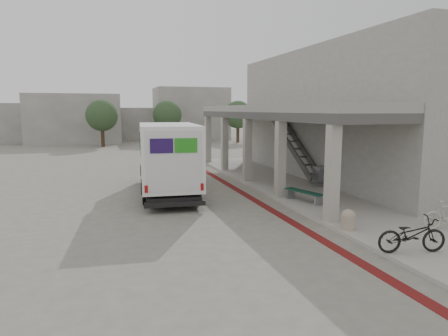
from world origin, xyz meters
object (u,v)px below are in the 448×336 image
object	(u,v)px
fedex_truck	(167,157)
bicycle_cream	(448,215)
bench	(304,194)
utility_cabinet	(319,176)
bicycle_black	(412,235)

from	to	relation	value
fedex_truck	bicycle_cream	xyz separation A→B (m)	(7.34, -8.39, -1.12)
fedex_truck	bicycle_cream	distance (m)	11.20
bench	fedex_truck	bearing A→B (deg)	125.41
fedex_truck	bench	world-z (taller)	fedex_truck
fedex_truck	bench	bearing A→B (deg)	-32.70
bench	utility_cabinet	world-z (taller)	utility_cabinet
bench	bicycle_cream	distance (m)	5.24
bench	bicycle_cream	xyz separation A→B (m)	(2.46, -4.63, 0.14)
fedex_truck	bicycle_black	bearing A→B (deg)	-58.92
fedex_truck	utility_cabinet	world-z (taller)	fedex_truck
fedex_truck	utility_cabinet	bearing A→B (deg)	-1.78
bicycle_black	utility_cabinet	bearing A→B (deg)	-3.47
bench	bicycle_black	size ratio (longest dim) A/B	1.05
fedex_truck	bicycle_cream	size ratio (longest dim) A/B	5.07
fedex_truck	utility_cabinet	xyz separation A→B (m)	(7.28, -0.85, -1.10)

